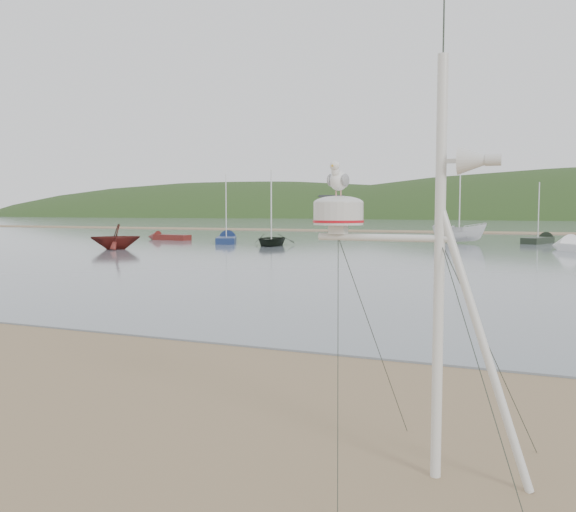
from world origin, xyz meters
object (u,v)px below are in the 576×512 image
at_px(boat_white, 459,217).
at_px(sailboat_blue_near, 227,239).
at_px(boat_dark, 271,217).
at_px(boat_red, 115,225).
at_px(sailboat_dark_mid, 543,240).
at_px(mast_rig, 430,357).
at_px(dinghy_red_far, 163,237).

relative_size(boat_white, sailboat_blue_near, 0.70).
xyz_separation_m(boat_dark, boat_red, (-8.21, -8.14, -0.56)).
bearing_deg(sailboat_blue_near, boat_red, -102.84).
xyz_separation_m(boat_red, sailboat_blue_near, (2.60, 11.42, -1.39)).
bearing_deg(sailboat_dark_mid, sailboat_blue_near, -159.91).
bearing_deg(boat_dark, boat_white, 22.82).
bearing_deg(sailboat_blue_near, boat_white, 18.36).
distance_m(boat_white, sailboat_dark_mid, 7.35).
relative_size(mast_rig, boat_white, 1.19).
relative_size(boat_red, boat_white, 0.76).
height_order(dinghy_red_far, sailboat_dark_mid, sailboat_dark_mid).
distance_m(boat_red, boat_white, 27.37).
relative_size(mast_rig, sailboat_dark_mid, 0.95).
distance_m(mast_rig, boat_dark, 40.63).
relative_size(boat_red, sailboat_blue_near, 0.53).
bearing_deg(dinghy_red_far, sailboat_dark_mid, 13.74).
relative_size(boat_red, dinghy_red_far, 0.68).
distance_m(boat_dark, sailboat_dark_mid, 22.96).
height_order(mast_rig, dinghy_red_far, mast_rig).
distance_m(dinghy_red_far, sailboat_dark_mid, 33.08).
bearing_deg(boat_white, dinghy_red_far, 99.10).
distance_m(boat_dark, dinghy_red_far, 13.80).
bearing_deg(boat_red, boat_dark, 90.19).
bearing_deg(sailboat_blue_near, mast_rig, -59.03).
bearing_deg(dinghy_red_far, mast_rig, -52.75).
xyz_separation_m(mast_rig, sailboat_dark_mid, (1.08, 48.70, -0.95)).
xyz_separation_m(sailboat_blue_near, sailboat_dark_mid, (24.85, 9.09, 0.00)).
distance_m(boat_dark, sailboat_blue_near, 6.78).
bearing_deg(dinghy_red_far, boat_red, -69.68).
bearing_deg(boat_dark, sailboat_blue_near, 136.24).
xyz_separation_m(boat_dark, boat_white, (12.81, 9.39, -0.03)).
bearing_deg(boat_dark, boat_red, -148.65).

